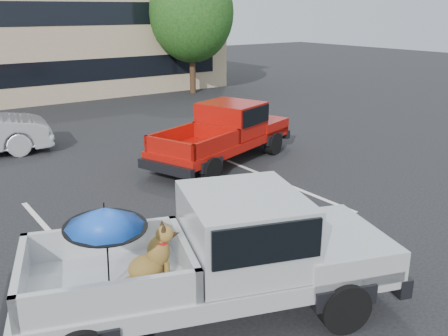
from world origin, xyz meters
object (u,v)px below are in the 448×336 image
(silver_pickup, at_px, (228,249))
(red_pickup, at_px, (229,129))
(tree_right, at_px, (192,13))
(tree_back, at_px, (81,9))

(silver_pickup, bearing_deg, red_pickup, 72.82)
(tree_right, relative_size, red_pickup, 1.22)
(tree_back, bearing_deg, tree_right, -69.44)
(tree_right, relative_size, tree_back, 0.95)
(tree_right, xyz_separation_m, tree_back, (-3.00, 8.00, 0.20))
(tree_right, bearing_deg, red_pickup, -117.31)
(tree_right, relative_size, silver_pickup, 1.13)
(tree_right, distance_m, silver_pickup, 21.09)
(silver_pickup, distance_m, red_pickup, 8.11)
(red_pickup, bearing_deg, silver_pickup, -145.49)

